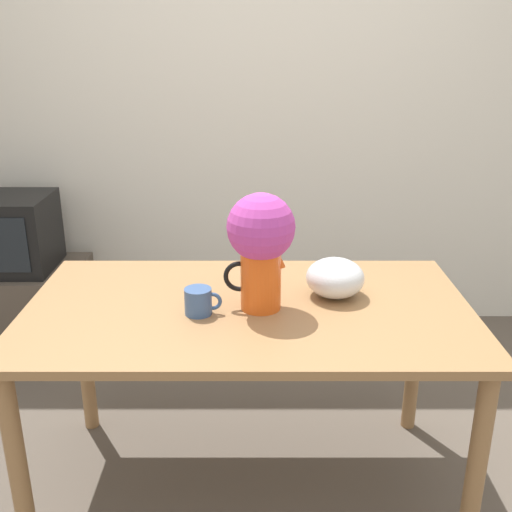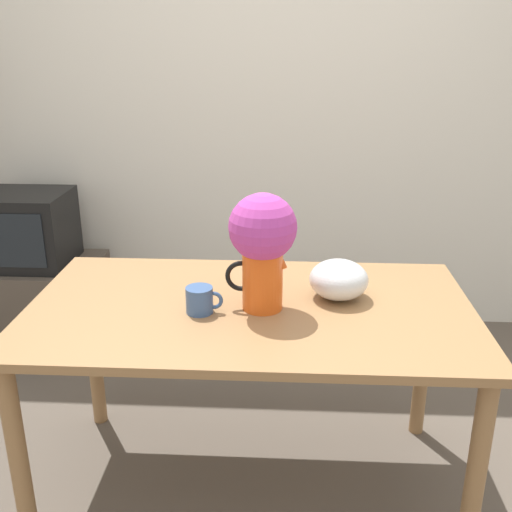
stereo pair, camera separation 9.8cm
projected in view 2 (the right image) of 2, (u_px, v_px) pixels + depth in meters
name	position (u px, v px, depth m)	size (l,w,h in m)	color
wall_back	(289.00, 102.00, 3.29)	(8.00, 0.05, 2.60)	silver
table	(250.00, 330.00, 2.10)	(1.53, 0.87, 0.77)	olive
flower_vase	(263.00, 241.00, 1.96)	(0.24, 0.23, 0.40)	#E05619
coffee_mug	(200.00, 300.00, 2.00)	(0.13, 0.09, 0.09)	#385689
white_bowl	(339.00, 280.00, 2.10)	(0.21, 0.21, 0.14)	silver
tv_stand	(35.00, 301.00, 3.39)	(0.74, 0.50, 0.46)	#4C4238
tv_set	(25.00, 229.00, 3.24)	(0.47, 0.41, 0.40)	black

